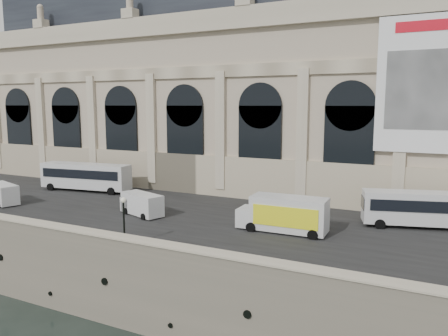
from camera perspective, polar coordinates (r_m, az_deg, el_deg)
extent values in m
plane|color=black|center=(38.75, -17.41, -18.34)|extent=(260.00, 260.00, 0.00)
cube|color=gray|center=(66.01, 3.98, -4.09)|extent=(160.00, 70.00, 6.00)
cube|color=#2D2D2D|center=(47.09, -5.85, -5.39)|extent=(160.00, 24.00, 0.06)
cube|color=gray|center=(36.75, -17.20, -8.82)|extent=(160.00, 1.20, 1.10)
cube|color=beige|center=(36.58, -17.24, -7.92)|extent=(160.00, 1.40, 0.12)
cube|color=#BAA88F|center=(63.46, -2.36, 8.17)|extent=(68.00, 18.00, 22.00)
cube|color=beige|center=(56.28, -6.79, -0.59)|extent=(68.60, 0.40, 5.00)
cube|color=beige|center=(56.32, -7.22, 18.12)|extent=(69.00, 0.80, 2.40)
cube|color=beige|center=(55.75, -7.02, 12.21)|extent=(68.00, 0.30, 1.40)
cube|color=#272E35|center=(64.96, -2.44, 20.61)|extent=(64.00, 15.00, 6.00)
cube|color=black|center=(74.86, -25.16, 3.96)|extent=(5.20, 0.25, 9.00)
cylinder|color=black|center=(74.72, -25.37, 7.40)|extent=(5.20, 0.25, 5.20)
cube|color=beige|center=(70.90, -22.74, 5.12)|extent=(1.20, 0.50, 14.00)
cube|color=black|center=(67.34, -19.83, 3.86)|extent=(5.20, 0.25, 9.00)
cylinder|color=black|center=(67.18, -20.02, 7.69)|extent=(5.20, 0.25, 5.20)
cube|color=beige|center=(63.69, -16.81, 5.12)|extent=(1.20, 0.50, 14.00)
cube|color=black|center=(60.53, -13.24, 3.69)|extent=(5.20, 0.25, 9.00)
cylinder|color=black|center=(60.35, -13.38, 7.95)|extent=(5.20, 0.25, 5.20)
cube|color=beige|center=(57.32, -9.46, 5.05)|extent=(1.20, 0.50, 14.00)
cube|color=black|center=(54.71, -5.13, 3.40)|extent=(5.20, 0.25, 9.00)
cylinder|color=black|center=(54.51, -5.19, 8.12)|extent=(5.20, 0.25, 5.20)
cube|color=beige|center=(52.10, -0.48, 4.85)|extent=(1.20, 0.50, 14.00)
cube|color=black|center=(50.23, 4.66, 2.98)|extent=(5.20, 0.25, 9.00)
cylinder|color=black|center=(50.01, 4.72, 8.12)|extent=(5.20, 0.25, 5.20)
cube|color=beige|center=(48.42, 10.17, 4.46)|extent=(1.20, 0.50, 14.00)
cube|color=black|center=(47.46, 15.95, 2.37)|extent=(5.20, 0.25, 9.00)
cylinder|color=black|center=(47.23, 16.17, 7.81)|extent=(5.20, 0.25, 5.20)
cube|color=beige|center=(46.62, 22.07, 3.84)|extent=(1.20, 0.50, 14.00)
cube|color=white|center=(46.25, 24.89, 9.85)|extent=(9.00, 0.35, 13.00)
cube|color=red|center=(46.58, 25.31, 16.50)|extent=(6.00, 0.06, 1.00)
cube|color=gray|center=(46.05, 24.22, 9.28)|extent=(6.20, 0.06, 7.50)
cube|color=silver|center=(59.01, -17.62, -0.98)|extent=(12.36, 4.17, 3.13)
cube|color=black|center=(62.72, -22.13, -0.39)|extent=(0.40, 2.31, 1.21)
cube|color=black|center=(57.91, -18.40, -0.78)|extent=(11.02, 1.61, 1.11)
cube|color=black|center=(59.99, -16.91, -0.41)|extent=(11.02, 1.61, 1.11)
cylinder|color=black|center=(61.07, -21.71, -2.32)|extent=(1.04, 0.44, 1.01)
cylinder|color=black|center=(62.98, -20.24, -1.94)|extent=(1.04, 0.44, 1.01)
cylinder|color=black|center=(55.69, -14.53, -2.98)|extent=(1.04, 0.44, 1.01)
cylinder|color=black|center=(57.78, -13.17, -2.53)|extent=(1.04, 0.44, 1.01)
cube|color=silver|center=(43.56, 25.05, -4.78)|extent=(11.43, 5.29, 2.90)
cube|color=black|center=(42.43, 17.67, -4.32)|extent=(0.66, 2.09, 1.12)
cube|color=black|center=(42.34, 25.48, -4.64)|extent=(9.92, 2.87, 1.03)
cube|color=black|center=(44.62, 24.70, -3.96)|extent=(9.92, 2.87, 1.03)
cylinder|color=black|center=(41.91, 19.71, -6.94)|extent=(0.98, 0.52, 0.93)
cylinder|color=black|center=(44.14, 19.24, -6.16)|extent=(0.98, 0.52, 0.93)
cube|color=silver|center=(55.03, -26.97, -2.97)|extent=(5.34, 3.36, 2.13)
cylinder|color=black|center=(56.99, -26.52, -3.50)|extent=(0.74, 0.43, 0.70)
cylinder|color=black|center=(54.04, -25.38, -4.03)|extent=(0.74, 0.43, 0.70)
cube|color=silver|center=(44.80, -10.64, -4.63)|extent=(5.25, 3.38, 2.09)
cube|color=silver|center=(46.47, -11.99, -4.60)|extent=(1.91, 2.25, 1.45)
cube|color=black|center=(46.79, -12.35, -3.90)|extent=(0.58, 1.56, 0.73)
cylinder|color=black|center=(45.78, -12.71, -5.54)|extent=(0.73, 0.44, 0.69)
cylinder|color=black|center=(46.79, -10.72, -5.18)|extent=(0.73, 0.44, 0.69)
cylinder|color=black|center=(43.23, -10.48, -6.30)|extent=(0.73, 0.44, 0.69)
cylinder|color=black|center=(44.29, -8.44, -5.89)|extent=(0.73, 0.44, 0.69)
cube|color=silver|center=(38.65, 8.49, -5.92)|extent=(6.65, 2.72, 2.96)
cube|color=yellow|center=(37.45, 7.93, -6.37)|extent=(5.70, 0.23, 1.75)
cube|color=red|center=(37.45, 7.93, -6.37)|extent=(3.29, 0.14, 0.66)
cube|color=silver|center=(39.97, 3.30, -6.34)|extent=(1.83, 2.46, 1.64)
cylinder|color=black|center=(38.76, 3.52, -7.73)|extent=(0.89, 0.33, 0.88)
cylinder|color=black|center=(41.04, 4.80, -6.84)|extent=(0.89, 0.33, 0.88)
cylinder|color=black|center=(37.23, 11.50, -8.57)|extent=(0.89, 0.33, 0.88)
cylinder|color=black|center=(39.60, 12.35, -7.57)|extent=(0.89, 0.33, 0.88)
cylinder|color=black|center=(35.91, -12.84, -9.67)|extent=(0.40, 0.40, 0.37)
cylinder|color=black|center=(35.44, -12.92, -7.13)|extent=(0.15, 0.15, 3.66)
sphere|color=beige|center=(34.99, -13.03, -4.09)|extent=(0.40, 0.40, 0.40)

